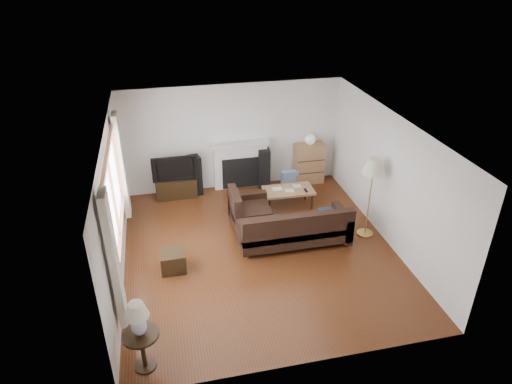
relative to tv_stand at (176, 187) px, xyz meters
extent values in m
cube|color=#532812|center=(1.39, -2.50, -0.23)|extent=(5.10, 5.60, 0.04)
cube|color=white|center=(1.39, -2.50, 2.27)|extent=(5.10, 5.60, 0.04)
cube|color=white|center=(1.39, 0.25, 1.02)|extent=(5.00, 0.04, 2.50)
cube|color=white|center=(1.39, -5.25, 1.02)|extent=(5.00, 0.04, 2.50)
cube|color=white|center=(-1.11, -2.50, 1.02)|extent=(0.04, 5.50, 2.50)
cube|color=white|center=(3.89, -2.50, 1.02)|extent=(0.04, 5.50, 2.50)
cube|color=brown|center=(-1.06, -2.70, 1.32)|extent=(0.12, 2.74, 1.54)
cube|color=beige|center=(-1.01, -4.22, 1.17)|extent=(0.10, 0.35, 2.10)
cube|color=beige|center=(-1.01, -1.18, 1.17)|extent=(0.10, 0.35, 2.10)
cube|color=white|center=(1.54, 0.14, 0.34)|extent=(1.40, 0.26, 1.15)
cube|color=black|center=(0.00, 0.00, 0.00)|extent=(0.92, 0.41, 0.46)
imported|color=black|center=(0.00, 0.00, 0.52)|extent=(1.00, 0.13, 0.58)
cube|color=black|center=(0.45, 0.04, 0.24)|extent=(0.32, 0.36, 0.93)
cube|color=black|center=(2.08, 0.05, 0.24)|extent=(0.29, 0.34, 0.95)
cube|color=#9F724A|center=(3.19, 0.03, 0.26)|extent=(0.72, 0.34, 0.99)
sphere|color=white|center=(3.19, 0.03, 0.88)|extent=(0.25, 0.25, 0.25)
cube|color=black|center=(2.08, -2.39, 0.15)|extent=(2.32, 1.70, 0.75)
cube|color=#A0724C|center=(2.38, -1.02, -0.02)|extent=(1.10, 0.61, 0.43)
cube|color=black|center=(-0.24, -2.73, -0.05)|extent=(0.44, 0.44, 0.37)
cube|color=gold|center=(3.58, -2.42, 0.60)|extent=(0.54, 0.54, 1.66)
cube|color=black|center=(-0.76, -4.82, 0.08)|extent=(0.49, 0.49, 0.61)
cube|color=silver|center=(-0.76, -4.82, 0.64)|extent=(0.32, 0.32, 0.52)
camera|label=1|loc=(-0.23, -9.43, 4.88)|focal=32.00mm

